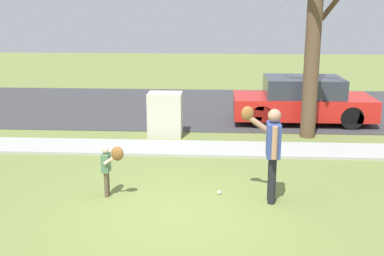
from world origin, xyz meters
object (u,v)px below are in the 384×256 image
utility_cabinet (165,114)px  street_tree_near (314,27)px  person_child (110,163)px  parked_hatchback_red (302,101)px  person_adult (271,145)px  baseball (219,193)px

utility_cabinet → street_tree_near: street_tree_near is taller
person_child → utility_cabinet: utility_cabinet is taller
utility_cabinet → parked_hatchback_red: parked_hatchback_red is taller
person_adult → person_child: person_adult is taller
person_adult → parked_hatchback_red: (1.53, 5.97, -0.37)m
utility_cabinet → parked_hatchback_red: (3.84, 1.72, 0.08)m
person_child → person_adult: bearing=1.2°
person_child → baseball: 2.05m
person_adult → utility_cabinet: 4.86m
person_adult → parked_hatchback_red: size_ratio=0.42×
utility_cabinet → baseball: bearing=-70.1°
person_adult → parked_hatchback_red: bearing=-102.8°
street_tree_near → parked_hatchback_red: street_tree_near is taller
person_adult → street_tree_near: 4.94m
person_child → baseball: person_child is taller
person_adult → utility_cabinet: person_adult is taller
baseball → utility_cabinet: (-1.44, 4.00, 0.54)m
utility_cabinet → person_adult: bearing=-61.4°
street_tree_near → utility_cabinet: bearing=-178.2°
baseball → parked_hatchback_red: size_ratio=0.02×
baseball → person_child: bearing=-173.0°
baseball → street_tree_near: 5.48m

